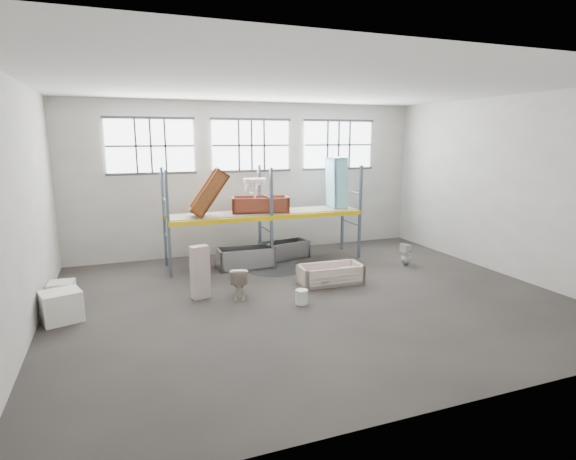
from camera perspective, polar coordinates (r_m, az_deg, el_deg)
name	(u,v)px	position (r m, az deg, el deg)	size (l,w,h in m)	color
floor	(309,299)	(11.30, 2.71, -8.66)	(12.00, 10.00, 0.10)	#443E3A
ceiling	(312,83)	(10.68, 2.98, 17.98)	(12.00, 10.00, 0.10)	silver
wall_back	(251,178)	(15.43, -4.68, 6.48)	(12.00, 0.10, 5.00)	#A6A39A
wall_front	(461,241)	(6.45, 20.97, -1.32)	(12.00, 0.10, 5.00)	#A09D94
wall_left	(17,210)	(9.99, -30.95, 2.13)	(0.10, 10.00, 5.00)	#A4A199
wall_right	(508,187)	(14.22, 25.92, 4.94)	(0.10, 10.00, 5.00)	#9F9B93
window_left	(151,146)	(14.71, -16.89, 10.08)	(2.60, 0.04, 1.60)	white
window_mid	(251,145)	(15.27, -4.63, 10.57)	(2.60, 0.04, 1.60)	white
window_right	(338,145)	(16.44, 6.33, 10.60)	(2.60, 0.04, 1.60)	white
rack_upright_la	(168,225)	(12.90, -14.82, 0.66)	(0.08, 0.08, 3.00)	slate
rack_upright_lb	(164,218)	(14.08, -15.34, 1.52)	(0.08, 0.08, 3.00)	slate
rack_upright_ma	(271,218)	(13.52, -2.09, 1.53)	(0.08, 0.08, 3.00)	slate
rack_upright_mb	(260,212)	(14.65, -3.59, 2.29)	(0.08, 0.08, 3.00)	slate
rack_upright_ra	(360,212)	(14.74, 9.04, 2.22)	(0.08, 0.08, 3.00)	slate
rack_upright_rb	(343,207)	(15.78, 6.89, 2.89)	(0.08, 0.08, 3.00)	slate
rack_beam_front	(271,218)	(13.52, -2.09, 1.53)	(6.00, 0.10, 0.14)	yellow
rack_beam_back	(260,212)	(14.65, -3.59, 2.29)	(6.00, 0.10, 0.14)	yellow
shelf_deck	(265,212)	(14.07, -2.87, 2.24)	(5.90, 1.10, 0.03)	gray
wet_patch	(274,268)	(13.68, -1.78, -4.80)	(1.80, 1.80, 0.00)	black
bathtub_beige	(330,274)	(12.29, 5.35, -5.54)	(1.70, 0.80, 0.50)	beige
cistern_spare	(347,274)	(12.26, 7.45, -5.49)	(0.38, 0.18, 0.36)	silver
sink_in_tub	(322,281)	(11.97, 4.33, -6.45)	(0.47, 0.47, 0.16)	beige
toilet_beige	(239,282)	(11.24, -6.18, -6.49)	(0.43, 0.75, 0.77)	beige
cistern_tall	(200,272)	(11.23, -11.00, -5.22)	(0.42, 0.27, 1.30)	#C6ADA6
toilet_white	(406,254)	(14.38, 14.68, -2.96)	(0.31, 0.32, 0.69)	white
steel_tub_left	(246,258)	(13.72, -5.34, -3.48)	(1.67, 0.78, 0.61)	#ACAFB4
steel_tub_right	(284,250)	(14.71, -0.46, -2.50)	(1.54, 0.72, 0.56)	#93979B
rust_tub_flat	(260,205)	(14.04, -3.51, 3.20)	(1.74, 0.81, 0.49)	#97382C
rust_tub_tilted	(209,192)	(13.35, -9.92, 4.68)	(1.47, 0.69, 0.41)	#96632A
sink_on_shelf	(255,197)	(13.73, -4.19, 4.17)	(0.69, 0.53, 0.61)	white
blue_tub_upright	(337,183)	(14.95, 6.13, 5.89)	(1.66, 0.78, 0.47)	#91E1F9
bucket	(302,297)	(10.79, 1.73, -8.40)	(0.29, 0.29, 0.34)	silver
carton_near	(61,306)	(10.90, -26.61, -8.57)	(0.77, 0.66, 0.66)	white
carton_far	(62,291)	(12.22, -26.59, -6.93)	(0.57, 0.57, 0.47)	beige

